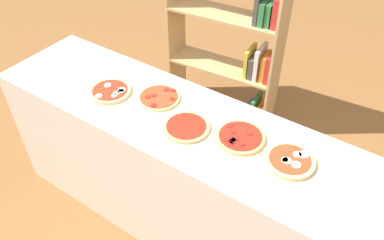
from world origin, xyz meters
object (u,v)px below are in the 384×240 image
at_px(pizza_plain_2, 186,127).
at_px(pizza_mozzarella_0, 110,91).
at_px(pizza_pepperoni_3, 240,137).
at_px(pizza_mozzarella_4, 290,161).
at_px(pizza_pepperoni_1, 159,98).
at_px(bookshelf, 238,49).

bearing_deg(pizza_plain_2, pizza_mozzarella_0, 179.38).
height_order(pizza_pepperoni_3, pizza_mozzarella_4, pizza_mozzarella_4).
bearing_deg(pizza_mozzarella_4, pizza_pepperoni_3, 177.72).
bearing_deg(pizza_pepperoni_1, pizza_mozzarella_4, -2.99).
distance_m(pizza_pepperoni_1, pizza_plain_2, 0.28).
relative_size(pizza_plain_2, pizza_mozzarella_4, 1.02).
height_order(pizza_mozzarella_0, pizza_plain_2, pizza_mozzarella_0).
relative_size(pizza_plain_2, pizza_pepperoni_3, 0.98).
height_order(pizza_pepperoni_1, bookshelf, bookshelf).
relative_size(pizza_pepperoni_1, bookshelf, 0.17).
distance_m(pizza_plain_2, pizza_mozzarella_4, 0.53).
xyz_separation_m(pizza_plain_2, pizza_mozzarella_4, (0.52, 0.07, 0.00)).
relative_size(pizza_pepperoni_3, bookshelf, 0.18).
xyz_separation_m(pizza_mozzarella_4, bookshelf, (-0.86, 1.10, -0.24)).
relative_size(pizza_pepperoni_1, pizza_plain_2, 0.98).
height_order(pizza_plain_2, pizza_mozzarella_4, pizza_mozzarella_4).
bearing_deg(pizza_plain_2, bookshelf, 105.99).
bearing_deg(pizza_pepperoni_3, bookshelf, 118.68).
distance_m(pizza_pepperoni_1, pizza_pepperoni_3, 0.52).
distance_m(pizza_plain_2, pizza_pepperoni_3, 0.27).
bearing_deg(pizza_mozzarella_4, pizza_plain_2, -172.05).
bearing_deg(bookshelf, pizza_plain_2, -74.01).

